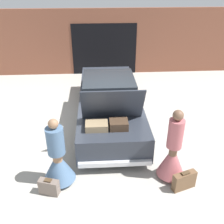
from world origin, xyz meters
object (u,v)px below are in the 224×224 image
Objects in this scene: person_right at (173,155)px; suitcase_beside_left_person at (49,187)px; suitcase_beside_right_person at (184,181)px; person_left at (58,161)px; car at (109,102)px.

person_right reaches higher than suitcase_beside_left_person.
suitcase_beside_right_person is at bearing -143.00° from person_right.
suitcase_beside_right_person is at bearing 78.01° from person_left.
person_left reaches higher than suitcase_beside_left_person.
car reaches higher than person_right.
person_right reaches higher than person_left.
person_left is 0.93× the size of person_right.
car is at bearing 115.00° from suitcase_beside_right_person.
car is 2.94× the size of person_right.
car is 9.21× the size of suitcase_beside_right_person.
person_left is at bearing -114.77° from car.
person_left is at bearing 64.23° from suitcase_beside_left_person.
suitcase_beside_left_person is (-2.71, -0.37, -0.44)m from person_right.
car is at bearing 65.11° from suitcase_beside_left_person.
person_right reaches higher than suitcase_beside_right_person.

